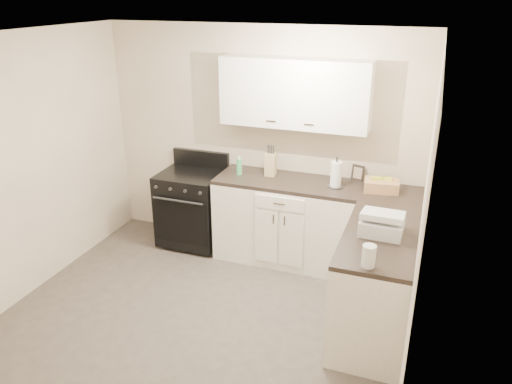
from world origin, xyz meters
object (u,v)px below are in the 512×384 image
(stove, at_px, (192,208))
(countertop_grill, at_px, (382,226))
(knife_block, at_px, (271,165))
(wicker_basket, at_px, (381,186))
(paper_towel, at_px, (336,174))

(stove, relative_size, countertop_grill, 2.46)
(knife_block, bearing_deg, wicker_basket, -5.12)
(paper_towel, distance_m, wicker_basket, 0.47)
(paper_towel, bearing_deg, wicker_basket, 5.37)
(wicker_basket, bearing_deg, stove, -178.43)
(wicker_basket, xyz_separation_m, countertop_grill, (0.11, -0.95, 0.01))
(stove, height_order, knife_block, knife_block)
(knife_block, distance_m, countertop_grill, 1.64)
(knife_block, bearing_deg, countertop_grill, -40.14)
(countertop_grill, bearing_deg, knife_block, 143.78)
(stove, relative_size, wicker_basket, 2.51)
(wicker_basket, height_order, countertop_grill, countertop_grill)
(paper_towel, bearing_deg, knife_block, 172.67)
(paper_towel, height_order, wicker_basket, paper_towel)
(stove, distance_m, wicker_basket, 2.18)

